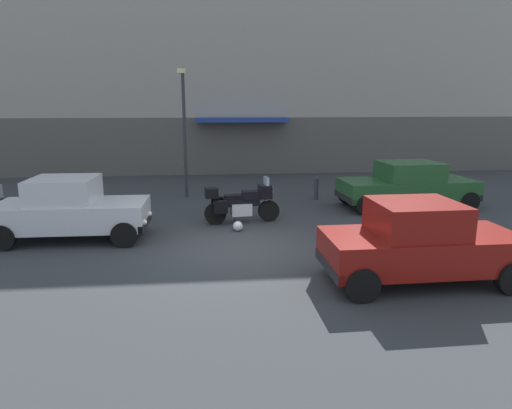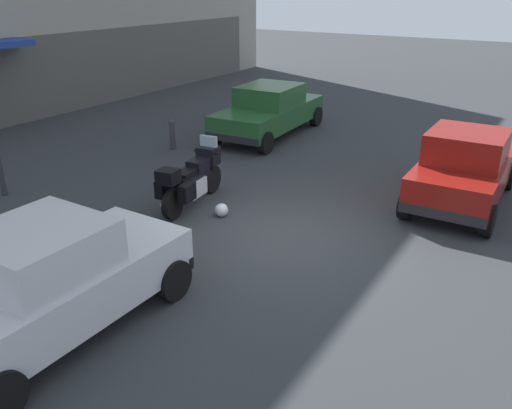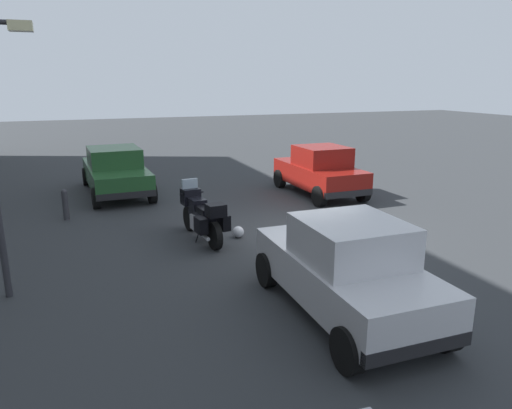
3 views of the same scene
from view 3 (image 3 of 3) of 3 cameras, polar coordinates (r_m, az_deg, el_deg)
name	(u,v)px [view 3 (image 3 of 3)]	position (r m, az deg, el deg)	size (l,w,h in m)	color
ground_plane	(301,232)	(12.08, 5.42, -3.35)	(80.00, 80.00, 0.00)	#2D3033
motorcycle	(202,215)	(11.38, -6.55, -1.26)	(2.26, 0.87, 1.36)	black
helmet	(238,232)	(11.62, -2.15, -3.31)	(0.28, 0.28, 0.28)	silver
car_hatchback_near	(346,268)	(7.80, 10.81, -7.58)	(3.89, 1.82, 1.64)	silver
car_sedan_far	(115,171)	(16.71, -16.59, 3.93)	(4.64, 2.11, 1.56)	#235128
car_wagon_end	(320,171)	(16.00, 7.68, 4.05)	(3.90, 1.84, 1.64)	maroon
bollard_curbside	(65,204)	(14.02, -22.01, 0.11)	(0.16, 0.16, 0.86)	#333338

